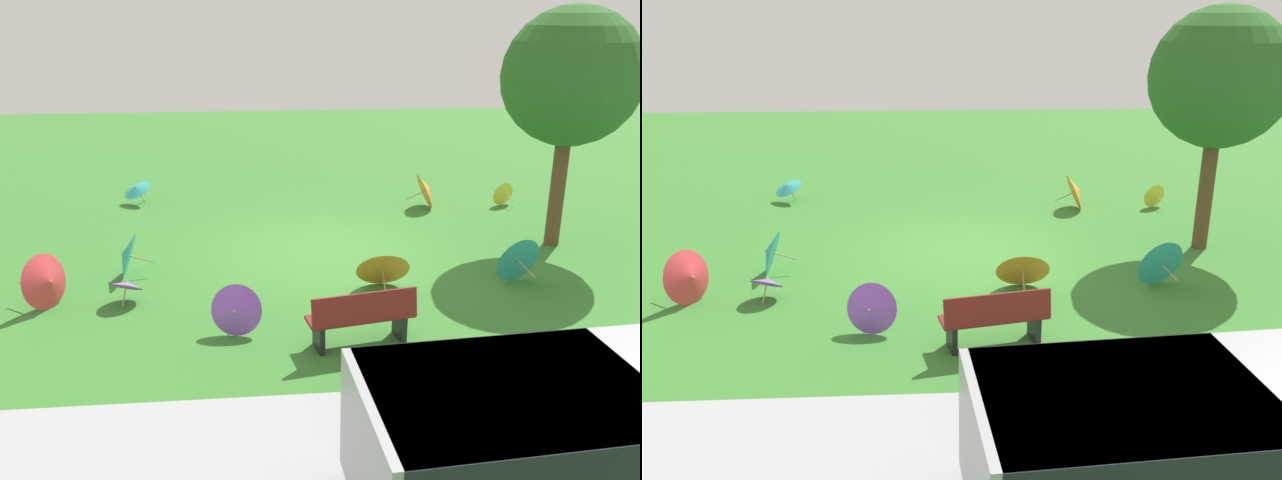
# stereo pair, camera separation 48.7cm
# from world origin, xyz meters

# --- Properties ---
(ground) EXTENTS (40.00, 40.00, 0.00)m
(ground) POSITION_xyz_m (0.00, 0.00, 0.00)
(ground) COLOR #387A2D
(van_dark) EXTENTS (4.72, 2.40, 1.53)m
(van_dark) POSITION_xyz_m (-1.66, 7.82, 0.91)
(van_dark) COLOR #99999E
(van_dark) RESTS_ON ground
(park_bench) EXTENTS (1.66, 0.78, 0.90)m
(park_bench) POSITION_xyz_m (-0.15, 4.20, 0.47)
(park_bench) COLOR maroon
(park_bench) RESTS_ON ground
(shade_tree) EXTENTS (2.73, 2.73, 4.86)m
(shade_tree) POSITION_xyz_m (-4.89, 0.13, 3.47)
(shade_tree) COLOR brown
(shade_tree) RESTS_ON ground
(parasol_teal_0) EXTENTS (0.99, 0.99, 0.63)m
(parasol_teal_0) POSITION_xyz_m (4.40, -3.82, 0.42)
(parasol_teal_0) COLOR tan
(parasol_teal_0) RESTS_ON ground
(parasol_purple_0) EXTENTS (0.71, 0.68, 0.52)m
(parasol_purple_0) POSITION_xyz_m (3.58, 2.30, 0.33)
(parasol_purple_0) COLOR tan
(parasol_purple_0) RESTS_ON ground
(parasol_orange_0) EXTENTS (0.80, 0.92, 0.91)m
(parasol_orange_0) POSITION_xyz_m (-2.92, -2.80, 0.45)
(parasol_orange_0) COLOR tan
(parasol_orange_0) RESTS_ON ground
(parasol_red_0) EXTENTS (0.94, 0.99, 0.96)m
(parasol_red_0) POSITION_xyz_m (4.83, 2.39, 0.48)
(parasol_red_0) COLOR tan
(parasol_red_0) RESTS_ON ground
(parasol_teal_1) EXTENTS (0.99, 0.88, 0.92)m
(parasol_teal_1) POSITION_xyz_m (-3.32, 2.03, 0.46)
(parasol_teal_1) COLOR tan
(parasol_teal_1) RESTS_ON ground
(parasol_purple_1) EXTENTS (0.86, 0.79, 0.81)m
(parasol_purple_1) POSITION_xyz_m (1.72, 3.66, 0.40)
(parasol_purple_1) COLOR tan
(parasol_purple_1) RESTS_ON ground
(parasol_yellow_3) EXTENTS (0.64, 0.63, 0.61)m
(parasol_yellow_3) POSITION_xyz_m (-4.88, -2.87, 0.31)
(parasol_yellow_3) COLOR tan
(parasol_yellow_3) RESTS_ON ground
(parasol_orange_1) EXTENTS (0.98, 0.85, 0.87)m
(parasol_orange_1) POSITION_xyz_m (-0.84, 2.11, 0.44)
(parasol_orange_1) COLOR tan
(parasol_orange_1) RESTS_ON ground
(parasol_teal_2) EXTENTS (0.72, 0.87, 0.86)m
(parasol_teal_2) POSITION_xyz_m (3.80, 1.10, 0.43)
(parasol_teal_2) COLOR tan
(parasol_teal_2) RESTS_ON ground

